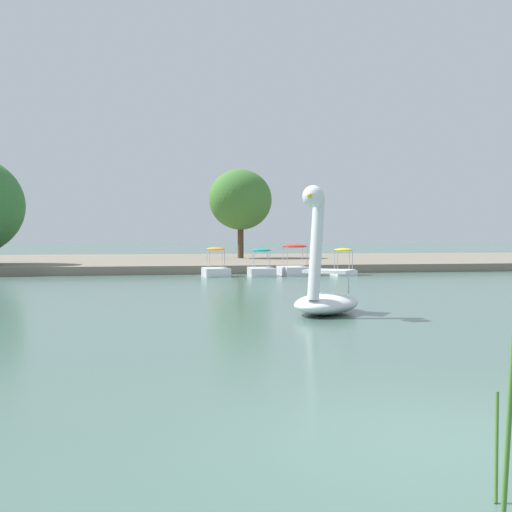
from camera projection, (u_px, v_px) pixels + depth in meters
ground_plane at (435, 442)px, 5.98m from camera, size 567.96×567.96×0.00m
shore_bank_far at (176, 261)px, 46.89m from camera, size 151.38×26.43×0.47m
swan_boat at (325, 290)px, 16.12m from camera, size 2.73×2.99×3.24m
pedal_boat_yellow at (343, 267)px, 33.42m from camera, size 1.18×1.85×1.43m
pedal_boat_red at (295, 267)px, 33.38m from camera, size 1.52×2.31×1.64m
pedal_boat_teal at (261, 268)px, 32.70m from camera, size 1.44×2.44×1.44m
pedal_boat_orange at (216, 268)px, 32.36m from camera, size 1.30×2.14×1.50m
tree_broadleaf_behind_dock at (241, 200)px, 47.34m from camera, size 6.77×6.62×6.69m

